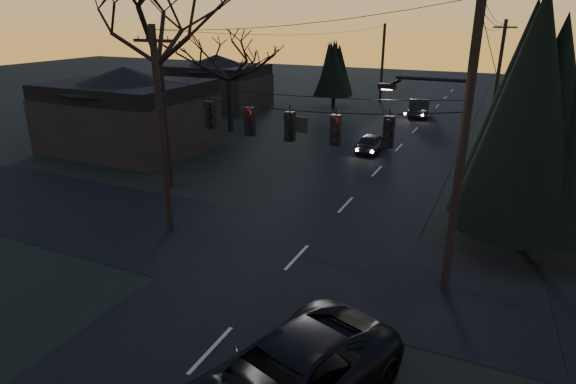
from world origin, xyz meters
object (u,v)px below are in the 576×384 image
at_px(utility_pole_far_r, 490,127).
at_px(utility_pole_far_l, 380,102).
at_px(utility_pole_left, 171,230).
at_px(utility_pole_right, 444,289).
at_px(sedan_oncoming_b, 419,108).
at_px(evergreen_right, 544,128).
at_px(bare_tree_left, 153,9).
at_px(sedan_oncoming_a, 372,143).
at_px(suv_near, 285,382).

height_order(utility_pole_far_r, utility_pole_far_l, utility_pole_far_r).
relative_size(utility_pole_left, utility_pole_far_l, 1.06).
bearing_deg(utility_pole_far_l, utility_pole_right, -72.28).
bearing_deg(sedan_oncoming_b, evergreen_right, 100.70).
distance_m(utility_pole_right, utility_pole_left, 11.50).
distance_m(bare_tree_left, sedan_oncoming_b, 27.93).
bearing_deg(bare_tree_left, sedan_oncoming_b, 70.62).
xyz_separation_m(sedan_oncoming_a, sedan_oncoming_b, (0.68, 13.67, 0.17)).
bearing_deg(sedan_oncoming_a, utility_pole_left, 76.68).
relative_size(bare_tree_left, sedan_oncoming_a, 3.47).
bearing_deg(evergreen_right, sedan_oncoming_b, 108.80).
bearing_deg(utility_pole_far_l, evergreen_right, -66.34).
relative_size(utility_pole_far_l, evergreen_right, 0.91).
relative_size(bare_tree_left, suv_near, 2.06).
bearing_deg(utility_pole_far_l, utility_pole_far_r, -34.82).
bearing_deg(suv_near, utility_pole_left, 159.42).
bearing_deg(utility_pole_left, evergreen_right, 17.32).
xyz_separation_m(utility_pole_right, utility_pole_far_r, (0.00, 28.00, 0.00)).
height_order(suv_near, sedan_oncoming_a, suv_near).
distance_m(evergreen_right, sedan_oncoming_a, 15.69).
bearing_deg(sedan_oncoming_b, utility_pole_far_l, -58.04).
height_order(utility_pole_right, sedan_oncoming_b, utility_pole_right).
xyz_separation_m(evergreen_right, sedan_oncoming_a, (-9.35, 11.82, -4.33)).
bearing_deg(evergreen_right, utility_pole_far_r, 95.73).
bearing_deg(suv_near, evergreen_right, 84.73).
distance_m(utility_pole_far_r, suv_near, 35.27).
relative_size(sedan_oncoming_a, sedan_oncoming_b, 0.76).
bearing_deg(sedan_oncoming_a, utility_pole_far_l, -74.83).
xyz_separation_m(bare_tree_left, evergreen_right, (17.53, -0.33, -4.13)).
bearing_deg(evergreen_right, utility_pole_right, -118.78).
xyz_separation_m(utility_pole_right, utility_pole_far_l, (-11.50, 36.00, 0.00)).
bearing_deg(sedan_oncoming_a, sedan_oncoming_b, -90.51).
height_order(utility_pole_far_l, sedan_oncoming_b, utility_pole_far_l).
height_order(utility_pole_far_r, sedan_oncoming_b, utility_pole_far_r).
distance_m(utility_pole_left, utility_pole_far_l, 36.00).
relative_size(utility_pole_far_l, bare_tree_left, 0.61).
bearing_deg(utility_pole_right, utility_pole_far_r, 90.00).
height_order(bare_tree_left, suv_near, bare_tree_left).
bearing_deg(bare_tree_left, utility_pole_left, -51.89).
bearing_deg(utility_pole_far_l, suv_near, -78.43).
height_order(utility_pole_far_r, suv_near, utility_pole_far_r).
distance_m(utility_pole_right, evergreen_right, 7.00).
distance_m(utility_pole_left, bare_tree_left, 10.85).
height_order(utility_pole_far_r, evergreen_right, evergreen_right).
bearing_deg(utility_pole_left, utility_pole_right, 0.00).
distance_m(utility_pole_far_r, sedan_oncoming_b, 6.61).
relative_size(utility_pole_right, sedan_oncoming_a, 2.67).
distance_m(evergreen_right, sedan_oncoming_b, 27.24).
bearing_deg(utility_pole_right, sedan_oncoming_b, 101.93).
height_order(utility_pole_far_l, suv_near, utility_pole_far_l).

